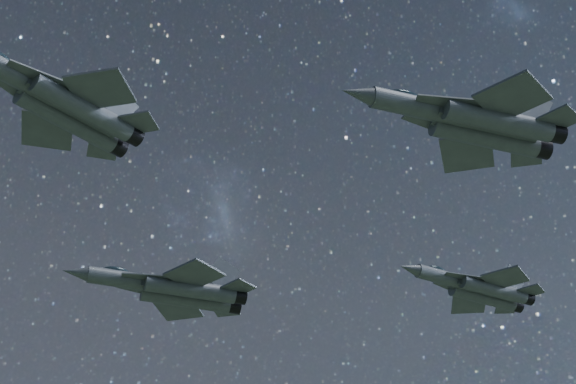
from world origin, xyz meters
TOP-DOWN VIEW (x-y plane):
  - jet_lead at (-20.54, -2.03)m, footprint 18.38×12.68m
  - jet_left at (-0.14, 16.53)m, footprint 18.87×12.71m
  - jet_right at (4.73, -20.50)m, footprint 18.27×12.34m
  - jet_slot at (23.77, -1.29)m, footprint 15.50×10.78m

SIDE VIEW (x-z plane):
  - jet_right at x=4.73m, z-range 147.06..151.66m
  - jet_slot at x=23.77m, z-range 147.99..151.88m
  - jet_left at x=-0.14m, z-range 148.02..152.77m
  - jet_lead at x=-20.54m, z-range 149.58..154.20m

